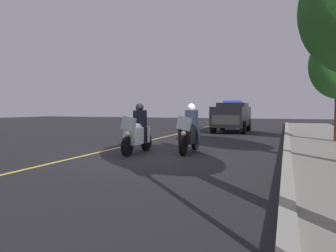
{
  "coord_description": "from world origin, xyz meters",
  "views": [
    {
      "loc": [
        9.57,
        4.03,
        1.54
      ],
      "look_at": [
        -1.19,
        0.0,
        0.9
      ],
      "focal_mm": 33.84,
      "sensor_mm": 36.0,
      "label": 1
    }
  ],
  "objects": [
    {
      "name": "ground_plane",
      "position": [
        0.0,
        0.0,
        0.0
      ],
      "size": [
        80.0,
        80.0,
        0.0
      ],
      "primitive_type": "plane",
      "color": "black"
    },
    {
      "name": "curb_strip",
      "position": [
        0.0,
        4.07,
        0.07
      ],
      "size": [
        48.0,
        0.24,
        0.15
      ],
      "primitive_type": "cube",
      "color": "#9E9B93",
      "rests_on": "ground"
    },
    {
      "name": "lane_stripe_center",
      "position": [
        0.0,
        -2.12,
        0.0
      ],
      "size": [
        48.0,
        0.12,
        0.01
      ],
      "primitive_type": "cube",
      "color": "#E0D14C",
      "rests_on": "ground"
    },
    {
      "name": "police_motorcycle_lead_left",
      "position": [
        -0.18,
        -0.73,
        0.7
      ],
      "size": [
        2.14,
        0.56,
        1.72
      ],
      "color": "black",
      "rests_on": "ground"
    },
    {
      "name": "police_motorcycle_lead_right",
      "position": [
        -1.02,
        0.88,
        0.7
      ],
      "size": [
        2.14,
        0.56,
        1.72
      ],
      "color": "black",
      "rests_on": "ground"
    },
    {
      "name": "police_suv",
      "position": [
        -11.2,
        0.72,
        1.07
      ],
      "size": [
        4.92,
        2.1,
        2.05
      ],
      "color": "black",
      "rests_on": "ground"
    }
  ]
}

